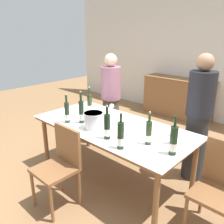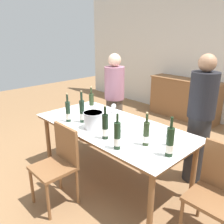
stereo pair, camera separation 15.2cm
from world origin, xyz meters
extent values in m
plane|color=olive|center=(0.00, 0.00, 0.00)|extent=(12.00, 12.00, 0.00)
cube|color=silver|center=(0.00, 3.10, 1.40)|extent=(8.00, 0.10, 2.80)
cube|color=brown|center=(-0.60, 2.81, 0.44)|extent=(1.56, 0.44, 0.87)
cube|color=brown|center=(-0.60, 2.81, 0.88)|extent=(1.60, 0.46, 0.02)
cylinder|color=brown|center=(-0.95, -0.40, 0.36)|extent=(0.06, 0.06, 0.73)
cylinder|color=brown|center=(0.95, -0.40, 0.36)|extent=(0.06, 0.06, 0.73)
cylinder|color=brown|center=(-0.95, 0.40, 0.36)|extent=(0.06, 0.06, 0.73)
cylinder|color=brown|center=(0.95, 0.40, 0.36)|extent=(0.06, 0.06, 0.73)
cube|color=brown|center=(0.00, 0.00, 0.75)|extent=(2.05, 0.97, 0.04)
cube|color=white|center=(0.00, 0.00, 0.77)|extent=(2.08, 1.00, 0.01)
cylinder|color=silver|center=(-0.11, -0.22, 0.87)|extent=(0.23, 0.23, 0.20)
cylinder|color=silver|center=(-0.11, -0.22, 0.97)|extent=(0.24, 0.24, 0.01)
cylinder|color=black|center=(0.92, -0.13, 0.92)|extent=(0.07, 0.07, 0.29)
cylinder|color=silver|center=(0.92, -0.13, 0.85)|extent=(0.08, 0.08, 0.08)
cylinder|color=black|center=(0.92, -0.13, 1.11)|extent=(0.03, 0.03, 0.11)
cylinder|color=#28381E|center=(0.63, -0.11, 0.90)|extent=(0.06, 0.06, 0.25)
cylinder|color=white|center=(0.63, -0.11, 0.84)|extent=(0.07, 0.07, 0.07)
cylinder|color=#28381E|center=(0.63, -0.11, 1.07)|extent=(0.03, 0.03, 0.09)
cylinder|color=tan|center=(0.63, -0.11, 1.13)|extent=(0.02, 0.02, 0.02)
cylinder|color=black|center=(0.48, -0.39, 0.91)|extent=(0.07, 0.07, 0.28)
cylinder|color=white|center=(0.48, -0.39, 0.85)|extent=(0.07, 0.07, 0.08)
cylinder|color=black|center=(0.48, -0.39, 1.10)|extent=(0.03, 0.03, 0.09)
cylinder|color=black|center=(0.22, -0.31, 0.91)|extent=(0.07, 0.07, 0.28)
cylinder|color=white|center=(0.22, -0.31, 0.85)|extent=(0.07, 0.07, 0.08)
cylinder|color=black|center=(0.22, -0.31, 1.10)|extent=(0.03, 0.03, 0.09)
cylinder|color=tan|center=(0.22, -0.31, 1.15)|extent=(0.02, 0.02, 0.02)
cylinder|color=#1E3323|center=(-0.49, -0.32, 0.91)|extent=(0.06, 0.06, 0.27)
cylinder|color=silver|center=(-0.49, -0.32, 0.85)|extent=(0.06, 0.06, 0.08)
cylinder|color=#1E3323|center=(-0.49, -0.32, 1.09)|extent=(0.03, 0.03, 0.10)
cylinder|color=tan|center=(-0.49, -0.32, 1.15)|extent=(0.02, 0.02, 0.02)
cylinder|color=#28381E|center=(-0.55, 0.12, 0.91)|extent=(0.07, 0.07, 0.28)
cylinder|color=white|center=(-0.55, 0.12, 0.85)|extent=(0.07, 0.07, 0.08)
cylinder|color=#28381E|center=(-0.55, 0.12, 1.10)|extent=(0.02, 0.02, 0.09)
cylinder|color=tan|center=(-0.55, 0.12, 1.16)|extent=(0.02, 0.02, 0.02)
cylinder|color=#1E3323|center=(-0.35, -0.20, 0.92)|extent=(0.07, 0.07, 0.29)
cylinder|color=white|center=(-0.35, -0.20, 0.85)|extent=(0.07, 0.07, 0.08)
cylinder|color=#1E3323|center=(-0.35, -0.20, 1.12)|extent=(0.03, 0.03, 0.11)
cylinder|color=tan|center=(-0.35, -0.20, 1.19)|extent=(0.02, 0.02, 0.02)
cylinder|color=white|center=(-0.35, 0.37, 0.77)|extent=(0.06, 0.06, 0.00)
cylinder|color=white|center=(-0.35, 0.37, 0.81)|extent=(0.01, 0.01, 0.07)
sphere|color=white|center=(-0.35, 0.37, 0.87)|extent=(0.07, 0.07, 0.07)
cylinder|color=white|center=(0.34, -0.18, 0.77)|extent=(0.07, 0.07, 0.00)
cylinder|color=white|center=(0.34, -0.18, 0.82)|extent=(0.01, 0.01, 0.08)
sphere|color=white|center=(0.34, -0.18, 0.88)|extent=(0.07, 0.07, 0.07)
cylinder|color=white|center=(0.79, 0.05, 0.77)|extent=(0.07, 0.07, 0.00)
cylinder|color=white|center=(0.79, 0.05, 0.82)|extent=(0.01, 0.01, 0.08)
sphere|color=white|center=(0.79, 0.05, 0.88)|extent=(0.07, 0.07, 0.07)
cylinder|color=brown|center=(1.15, -0.18, 0.21)|extent=(0.03, 0.03, 0.42)
cylinder|color=brown|center=(1.15, 0.18, 0.21)|extent=(0.03, 0.03, 0.42)
cube|color=brown|center=(1.34, 0.00, 0.44)|extent=(0.42, 0.42, 0.04)
cylinder|color=brown|center=(-0.28, -1.00, 0.22)|extent=(0.03, 0.03, 0.45)
cylinder|color=brown|center=(0.09, -1.00, 0.22)|extent=(0.03, 0.03, 0.45)
cylinder|color=brown|center=(-0.28, -0.63, 0.22)|extent=(0.03, 0.03, 0.45)
cylinder|color=brown|center=(0.09, -0.63, 0.22)|extent=(0.03, 0.03, 0.45)
cube|color=brown|center=(-0.10, -0.81, 0.46)|extent=(0.42, 0.42, 0.04)
cube|color=brown|center=(-0.10, -0.62, 0.70)|extent=(0.42, 0.04, 0.43)
cylinder|color=#51473D|center=(-0.77, 0.79, 0.40)|extent=(0.28, 0.28, 0.81)
cylinder|color=#9E667A|center=(-0.77, 0.79, 1.08)|extent=(0.33, 0.33, 0.54)
sphere|color=beige|center=(-0.77, 0.79, 1.45)|extent=(0.21, 0.21, 0.21)
cylinder|color=#262628|center=(0.77, 0.78, 0.45)|extent=(0.28, 0.28, 0.90)
cylinder|color=black|center=(0.77, 0.78, 1.17)|extent=(0.33, 0.33, 0.55)
sphere|color=#A37556|center=(0.77, 0.78, 1.56)|extent=(0.21, 0.21, 0.21)
camera|label=1|loc=(1.89, -2.01, 1.91)|focal=38.00mm
camera|label=2|loc=(2.00, -1.91, 1.91)|focal=38.00mm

